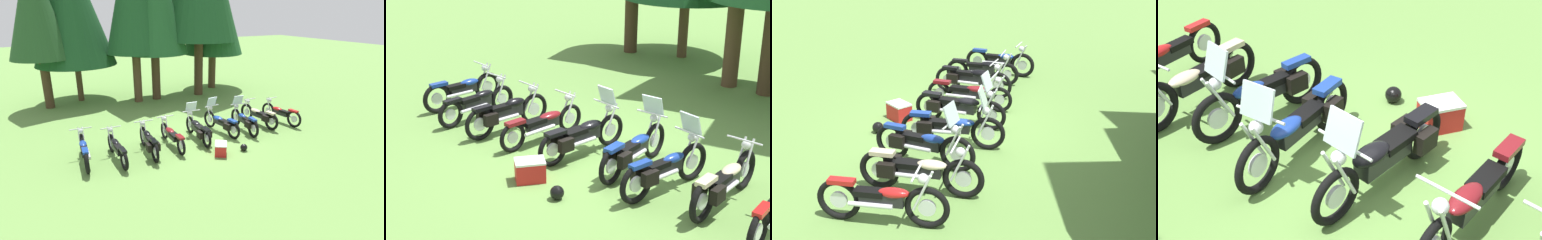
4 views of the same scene
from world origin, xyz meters
The scene contains 15 objects.
ground_plane centered at (0.00, 0.00, 0.00)m, with size 80.00×80.00×0.00m, color #608C42.
motorcycle_0 centered at (-4.29, -0.03, 0.45)m, with size 0.73×2.23×1.03m.
motorcycle_1 centered at (-3.27, -0.31, 0.43)m, with size 0.71×2.21×0.99m.
motorcycle_2 centered at (-2.15, -0.32, 0.47)m, with size 0.71×2.24×1.03m.
motorcycle_3 centered at (-1.16, -0.08, 0.42)m, with size 0.67×2.30×0.98m.
motorcycle_4 centered at (-0.04, -0.02, 0.47)m, with size 0.76×2.30×1.37m.
motorcycle_5 centered at (1.17, 0.20, 0.47)m, with size 0.75×2.27×1.38m.
motorcycle_6 centered at (2.13, -0.06, 0.47)m, with size 0.69×2.21×1.39m.
motorcycle_7 centered at (3.16, 0.27, 0.45)m, with size 0.69×2.31×1.03m.
motorcycle_8 centered at (4.21, 0.10, 0.44)m, with size 0.67×2.20×1.02m.
pine_tree_0 centered at (-4.89, 7.24, 4.94)m, with size 2.94×2.94×7.45m.
pine_tree_1 centered at (-3.23, 7.95, 5.14)m, with size 4.23×4.23×8.30m.
pine_tree_5 centered at (4.87, 7.34, 5.23)m, with size 3.73×3.73×8.29m.
picnic_cooler centered at (0.07, -1.51, 0.21)m, with size 0.65×0.70×0.42m.
dropped_helmet centered at (0.97, -1.64, 0.13)m, with size 0.26×0.26×0.26m, color black.
Camera 1 is at (-5.34, -9.93, 4.82)m, focal length 29.15 mm.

